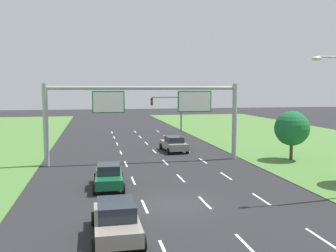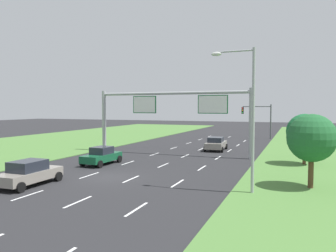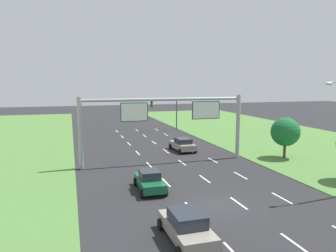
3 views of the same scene
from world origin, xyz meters
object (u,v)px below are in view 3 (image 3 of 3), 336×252
(roadside_tree_mid, at_px, (285,132))
(car_lead_silver, at_px, (187,226))
(car_near_red, at_px, (183,144))
(car_mid_lane, at_px, (150,181))
(traffic_light_mast, at_px, (166,108))
(sign_gantry, at_px, (167,116))

(roadside_tree_mid, bearing_deg, car_lead_silver, -138.68)
(car_near_red, relative_size, car_mid_lane, 1.05)
(car_mid_lane, height_order, traffic_light_mast, traffic_light_mast)
(sign_gantry, bearing_deg, traffic_light_mast, 73.89)
(car_lead_silver, xyz_separation_m, traffic_light_mast, (10.27, 38.97, 3.05))
(car_lead_silver, relative_size, roadside_tree_mid, 0.98)
(car_near_red, height_order, car_lead_silver, car_lead_silver)
(car_near_red, xyz_separation_m, car_lead_silver, (-7.30, -21.62, 0.01))
(car_lead_silver, xyz_separation_m, roadside_tree_mid, (16.81, 14.78, 2.13))
(car_near_red, bearing_deg, sign_gantry, -127.68)
(car_near_red, xyz_separation_m, car_mid_lane, (-7.27, -13.13, -0.03))
(car_mid_lane, relative_size, sign_gantry, 0.24)
(car_near_red, relative_size, car_lead_silver, 1.00)
(car_near_red, distance_m, roadside_tree_mid, 11.91)
(roadside_tree_mid, bearing_deg, car_mid_lane, -159.45)
(car_near_red, height_order, sign_gantry, sign_gantry)
(car_lead_silver, distance_m, roadside_tree_mid, 22.48)
(car_lead_silver, xyz_separation_m, car_mid_lane, (0.03, 8.49, -0.04))
(traffic_light_mast, distance_m, roadside_tree_mid, 25.07)
(car_lead_silver, bearing_deg, traffic_light_mast, 74.82)
(car_near_red, bearing_deg, car_lead_silver, -111.70)
(roadside_tree_mid, bearing_deg, sign_gantry, 172.28)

